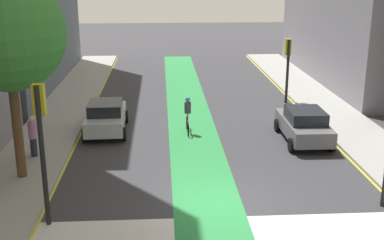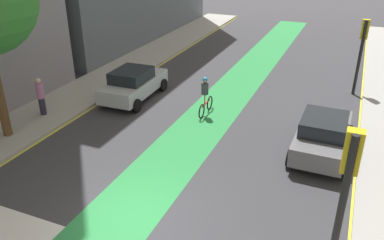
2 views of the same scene
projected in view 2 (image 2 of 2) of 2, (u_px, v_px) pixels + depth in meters
The scene contains 8 objects.
ground_plane at pixel (134, 218), 11.77m from camera, with size 120.00×120.00×0.00m, color #38383D.
bike_lane_paint at pixel (121, 214), 11.92m from camera, with size 2.40×60.00×0.01m, color #2D8C47.
traffic_signal_near_right at pixel (345, 187), 8.11m from camera, with size 0.35×0.52×4.26m.
traffic_signal_far_right at pixel (363, 43), 19.60m from camera, with size 0.35×0.52×3.83m.
car_silver_left_far at pixel (134, 84), 19.79m from camera, with size 2.11×4.25×1.57m.
car_grey_right_far at pixel (323, 134), 14.89m from camera, with size 2.06×4.22×1.57m.
cyclist_in_lane at pixel (205, 95), 17.97m from camera, with size 0.32×1.73×1.86m.
pedestrian_sidewalk_left_a at pixel (41, 96), 17.67m from camera, with size 0.34×0.34×1.74m.
Camera 2 is at (5.20, -7.92, 7.76)m, focal length 36.96 mm.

